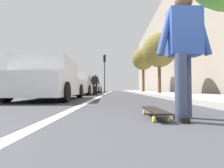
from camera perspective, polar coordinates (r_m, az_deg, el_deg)
name	(u,v)px	position (r m, az deg, el deg)	size (l,w,h in m)	color
ground_plane	(119,95)	(10.99, 2.59, -3.88)	(80.00, 80.00, 0.00)	#38383D
lane_stripe_white	(109,92)	(21.00, -1.19, -2.91)	(52.00, 0.16, 0.01)	silver
sidewalk_curb	(146,92)	(19.32, 11.74, -2.77)	(52.00, 3.20, 0.14)	#9E9B93
building_facade	(163,49)	(24.59, 17.29, 11.39)	(40.00, 1.20, 11.98)	gray
skateboard	(155,111)	(2.37, 14.47, -8.94)	(0.84, 0.21, 0.11)	yellow
skater_person	(184,47)	(2.38, 23.47, 11.68)	(0.46, 0.72, 1.64)	#384260
parked_car_near	(50,81)	(6.62, -20.54, 0.98)	(4.20, 2.12, 1.47)	silver
parked_car_mid	(80,85)	(12.00, -11.10, -0.26)	(4.15, 2.03, 1.48)	silver
parked_car_far	(91,86)	(17.57, -7.12, -0.75)	(4.09, 1.95, 1.49)	silver
traffic_light	(105,67)	(19.41, -2.57, 5.97)	(0.33, 0.28, 4.40)	#2D2D2D
street_tree_mid	(159,50)	(12.60, 15.94, 11.06)	(2.44, 2.44, 4.43)	brown
street_tree_far	(143,59)	(19.17, 10.70, 8.36)	(2.47, 2.47, 5.05)	brown
pedestrian_distant	(95,83)	(11.72, -5.88, 0.47)	(0.42, 0.66, 1.51)	black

